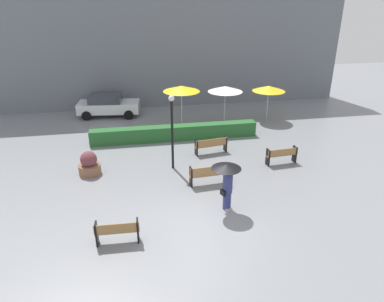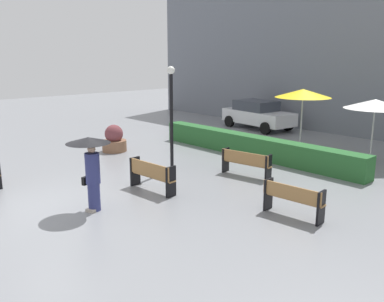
{
  "view_description": "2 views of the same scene",
  "coord_description": "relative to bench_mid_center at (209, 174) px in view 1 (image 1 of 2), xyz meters",
  "views": [
    {
      "loc": [
        -2.57,
        -10.95,
        7.81
      ],
      "look_at": [
        0.16,
        3.9,
        1.17
      ],
      "focal_mm": 33.03,
      "sensor_mm": 36.0,
      "label": 1
    },
    {
      "loc": [
        10.33,
        -4.42,
        4.04
      ],
      "look_at": [
        0.42,
        4.66,
        0.9
      ],
      "focal_mm": 38.35,
      "sensor_mm": 36.0,
      "label": 2
    }
  ],
  "objects": [
    {
      "name": "building_facade",
      "position": [
        -0.71,
        13.29,
        4.09
      ],
      "size": [
        28.0,
        1.2,
        9.25
      ],
      "primitive_type": "cube",
      "color": "slate",
      "rests_on": "ground"
    },
    {
      "name": "ground_plane",
      "position": [
        -0.71,
        -2.71,
        -0.54
      ],
      "size": [
        60.0,
        60.0,
        0.0
      ],
      "primitive_type": "plane",
      "color": "gray"
    },
    {
      "name": "bench_mid_center",
      "position": [
        0.0,
        0.0,
        0.0
      ],
      "size": [
        1.78,
        0.49,
        0.92
      ],
      "color": "#9E7242",
      "rests_on": "ground"
    },
    {
      "name": "bench_back_row",
      "position": [
        0.9,
        3.34,
        -0.03
      ],
      "size": [
        1.84,
        0.65,
        0.86
      ],
      "color": "#9E7242",
      "rests_on": "ground"
    },
    {
      "name": "bench_near_left",
      "position": [
        -4.0,
        -3.48,
        -0.04
      ],
      "size": [
        1.52,
        0.42,
        0.85
      ],
      "color": "#9E7242",
      "rests_on": "ground"
    },
    {
      "name": "pedestrian_with_umbrella",
      "position": [
        0.21,
        -2.1,
        0.84
      ],
      "size": [
        1.16,
        1.16,
        1.98
      ],
      "color": "navy",
      "rests_on": "ground"
    },
    {
      "name": "hedge_strip",
      "position": [
        -0.75,
        5.69,
        -0.11
      ],
      "size": [
        9.78,
        0.7,
        0.86
      ],
      "primitive_type": "cube",
      "color": "#28602D",
      "rests_on": "ground"
    },
    {
      "name": "parked_car",
      "position": [
        -4.75,
        11.02,
        0.28
      ],
      "size": [
        4.37,
        2.34,
        1.57
      ],
      "color": "silver",
      "rests_on": "ground"
    },
    {
      "name": "bench_far_right",
      "position": [
        4.09,
        1.41,
        -0.03
      ],
      "size": [
        1.63,
        0.5,
        0.86
      ],
      "color": "#9E7242",
      "rests_on": "ground"
    },
    {
      "name": "patio_umbrella_yellow_far",
      "position": [
        5.95,
        8.22,
        1.64
      ],
      "size": [
        2.18,
        2.18,
        2.36
      ],
      "color": "silver",
      "rests_on": "ground"
    },
    {
      "name": "patio_umbrella_white",
      "position": [
        2.97,
        8.27,
        1.73
      ],
      "size": [
        2.28,
        2.28,
        2.44
      ],
      "color": "silver",
      "rests_on": "ground"
    },
    {
      "name": "patio_umbrella_yellow",
      "position": [
        0.02,
        7.98,
        1.94
      ],
      "size": [
        2.33,
        2.33,
        2.67
      ],
      "color": "silver",
      "rests_on": "ground"
    },
    {
      "name": "planter_pot",
      "position": [
        -5.35,
        2.04,
        -0.05
      ],
      "size": [
        1.04,
        1.04,
        1.15
      ],
      "color": "brown",
      "rests_on": "ground"
    },
    {
      "name": "lamp_post",
      "position": [
        -1.37,
        1.95,
        1.74
      ],
      "size": [
        0.28,
        0.28,
        3.68
      ],
      "color": "black",
      "rests_on": "ground"
    }
  ]
}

